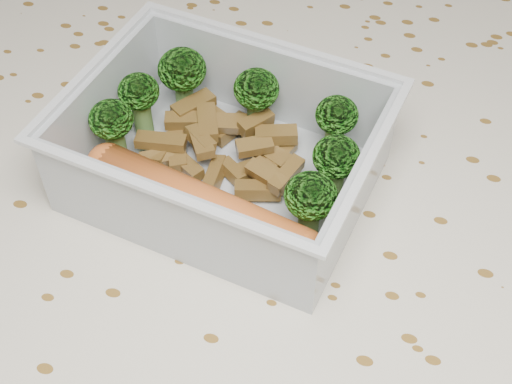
# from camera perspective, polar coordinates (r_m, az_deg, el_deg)

# --- Properties ---
(dining_table) EXTENTS (1.40, 0.90, 0.75)m
(dining_table) POSITION_cam_1_polar(r_m,az_deg,el_deg) (0.54, 0.88, -8.09)
(dining_table) COLOR brown
(dining_table) RESTS_ON ground
(tablecloth) EXTENTS (1.46, 0.96, 0.19)m
(tablecloth) POSITION_cam_1_polar(r_m,az_deg,el_deg) (0.49, 0.95, -4.95)
(tablecloth) COLOR beige
(tablecloth) RESTS_ON dining_table
(lunch_container) EXTENTS (0.22, 0.18, 0.07)m
(lunch_container) POSITION_cam_1_polar(r_m,az_deg,el_deg) (0.47, -2.52, 2.68)
(lunch_container) COLOR silver
(lunch_container) RESTS_ON tablecloth
(broccoli_florets) EXTENTS (0.18, 0.12, 0.05)m
(broccoli_florets) POSITION_cam_1_polar(r_m,az_deg,el_deg) (0.47, -1.55, 5.69)
(broccoli_florets) COLOR #608C3F
(broccoli_florets) RESTS_ON lunch_container
(meat_pile) EXTENTS (0.12, 0.08, 0.02)m
(meat_pile) POSITION_cam_1_polar(r_m,az_deg,el_deg) (0.48, -2.55, 3.71)
(meat_pile) COLOR brown
(meat_pile) RESTS_ON lunch_container
(sausage) EXTENTS (0.17, 0.06, 0.03)m
(sausage) POSITION_cam_1_polar(r_m,az_deg,el_deg) (0.44, -4.42, -1.13)
(sausage) COLOR #CD5F26
(sausage) RESTS_ON lunch_container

